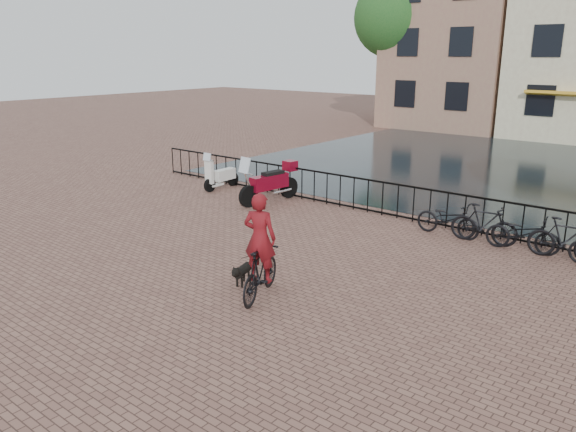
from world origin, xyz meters
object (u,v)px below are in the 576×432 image
Objects in this scene: dog at (243,273)px; cyclist at (260,252)px; scooter at (221,169)px; motorcycle at (269,178)px.

cyclist is at bearing -36.44° from dog.
cyclist is at bearing -41.66° from scooter.
motorcycle is at bearing -70.48° from cyclist.
motorcycle is 1.52× the size of scooter.
scooter is at bearing -59.77° from cyclist.
cyclist is 9.30m from scooter.
scooter reaches higher than dog.
cyclist is 1.07× the size of motorcycle.
cyclist reaches higher than dog.
dog is (-0.71, 0.24, -0.69)m from cyclist.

